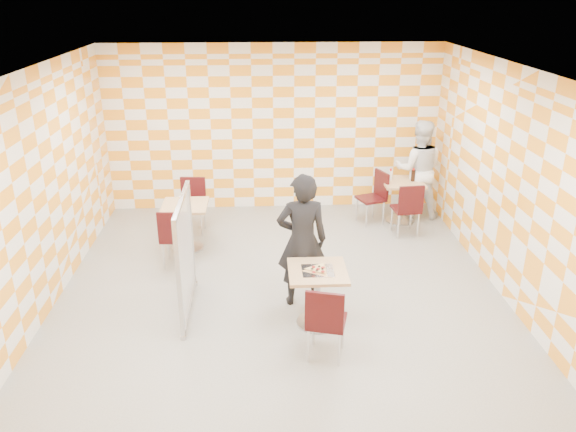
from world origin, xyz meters
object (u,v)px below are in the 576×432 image
object	(u,v)px
chair_empty_far	(193,201)
partition	(185,255)
soda_bottle	(413,175)
man_dark	(302,241)
main_table	(317,288)
chair_empty_near	(174,234)
chair_second_side	(376,193)
empty_table	(186,219)
chair_second_front	(408,206)
second_table	(402,194)
sport_bottle	(391,175)
chair_main_front	(326,318)
man_white	(418,169)

from	to	relation	value
chair_empty_far	partition	xyz separation A→B (m)	(0.20, -2.57, 0.25)
soda_bottle	man_dark	bearing A→B (deg)	-128.57
chair_empty_far	main_table	bearing A→B (deg)	-58.56
chair_empty_near	chair_second_side	bearing A→B (deg)	25.75
partition	empty_table	bearing A→B (deg)	97.16
main_table	chair_second_front	bearing A→B (deg)	55.47
second_table	man_dark	bearing A→B (deg)	-126.26
empty_table	sport_bottle	size ratio (longest dim) A/B	3.75
main_table	man_dark	xyz separation A→B (m)	(-0.15, 0.53, 0.39)
empty_table	chair_empty_near	bearing A→B (deg)	-97.37
empty_table	chair_second_side	distance (m)	3.32
chair_second_side	chair_main_front	bearing A→B (deg)	-108.64
main_table	sport_bottle	world-z (taller)	sport_bottle
chair_main_front	chair_second_side	world-z (taller)	same
man_white	chair_second_side	bearing A→B (deg)	29.26
chair_empty_far	chair_second_front	bearing A→B (deg)	-6.78
main_table	chair_empty_far	xyz separation A→B (m)	(-1.81, 2.97, 0.04)
chair_empty_far	partition	size ratio (longest dim) A/B	0.60
sport_bottle	soda_bottle	bearing A→B (deg)	-14.38
second_table	chair_second_front	bearing A→B (deg)	-94.78
chair_second_side	man_white	bearing A→B (deg)	18.06
chair_second_side	man_dark	world-z (taller)	man_dark
chair_empty_far	second_table	bearing A→B (deg)	3.57
man_white	chair_empty_far	bearing A→B (deg)	18.05
sport_bottle	man_dark	bearing A→B (deg)	-122.39
chair_second_front	partition	distance (m)	4.00
man_white	sport_bottle	distance (m)	0.55
main_table	soda_bottle	xyz separation A→B (m)	(1.98, 3.20, 0.34)
chair_second_side	partition	size ratio (longest dim) A/B	0.60
second_table	chair_empty_near	bearing A→B (deg)	-156.98
chair_second_front	empty_table	bearing A→B (deg)	-175.48
chair_empty_near	man_white	xyz separation A→B (m)	(4.07, 1.84, 0.34)
chair_second_front	second_table	bearing A→B (deg)	85.22
partition	man_dark	bearing A→B (deg)	5.12
chair_main_front	partition	size ratio (longest dim) A/B	0.60
chair_second_side	man_dark	distance (m)	3.06
empty_table	soda_bottle	bearing A→B (deg)	13.76
chair_empty_far	man_dark	distance (m)	2.97
chair_main_front	man_white	xyz separation A→B (m)	(2.11, 4.18, 0.34)
second_table	soda_bottle	size ratio (longest dim) A/B	3.26
chair_main_front	man_dark	distance (m)	1.32
chair_second_front	soda_bottle	bearing A→B (deg)	70.79
second_table	soda_bottle	distance (m)	0.39
man_dark	man_white	xyz separation A→B (m)	(2.28, 2.91, -0.01)
soda_bottle	chair_empty_far	bearing A→B (deg)	-176.54
chair_main_front	chair_empty_near	xyz separation A→B (m)	(-1.95, 2.34, 0.00)
chair_empty_near	man_white	distance (m)	4.48
main_table	sport_bottle	xyz separation A→B (m)	(1.60, 3.29, 0.33)
chair_second_side	chair_empty_far	size ratio (longest dim) A/B	1.00
main_table	partition	distance (m)	1.69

